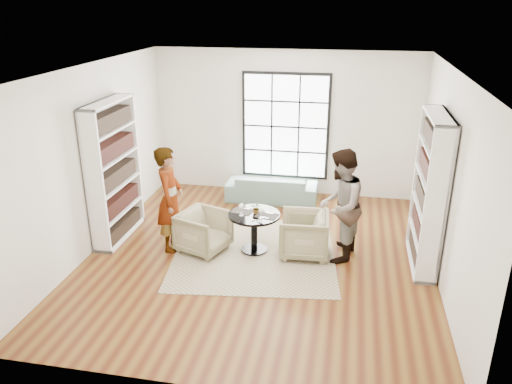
% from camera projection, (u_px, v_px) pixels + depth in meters
% --- Properties ---
extents(ground, '(6.00, 6.00, 0.00)m').
position_uv_depth(ground, '(259.00, 256.00, 8.15)').
color(ground, brown).
extents(room_shell, '(6.00, 6.01, 6.00)m').
position_uv_depth(room_shell, '(265.00, 173.00, 8.18)').
color(room_shell, silver).
rests_on(room_shell, ground).
extents(rug, '(2.91, 2.91, 0.01)m').
position_uv_depth(rug, '(255.00, 253.00, 8.25)').
color(rug, tan).
rests_on(rug, ground).
extents(pedestal_table, '(0.84, 0.84, 0.68)m').
position_uv_depth(pedestal_table, '(254.00, 224.00, 8.15)').
color(pedestal_table, black).
rests_on(pedestal_table, ground).
extents(sofa, '(1.87, 0.76, 0.54)m').
position_uv_depth(sofa, '(272.00, 188.00, 10.32)').
color(sofa, slate).
rests_on(sofa, ground).
extents(armchair_left, '(0.95, 0.94, 0.69)m').
position_uv_depth(armchair_left, '(204.00, 232.00, 8.23)').
color(armchair_left, tan).
rests_on(armchair_left, ground).
extents(armchair_right, '(0.83, 0.80, 0.71)m').
position_uv_depth(armchair_right, '(304.00, 235.00, 8.09)').
color(armchair_right, tan).
rests_on(armchair_right, ground).
extents(person_left, '(0.50, 0.69, 1.76)m').
position_uv_depth(person_left, '(170.00, 199.00, 8.13)').
color(person_left, gray).
rests_on(person_left, ground).
extents(person_right, '(0.83, 0.99, 1.82)m').
position_uv_depth(person_right, '(340.00, 206.00, 7.79)').
color(person_right, gray).
rests_on(person_right, ground).
extents(placemat_left, '(0.39, 0.33, 0.01)m').
position_uv_depth(placemat_left, '(242.00, 211.00, 8.18)').
color(placemat_left, '#2A2724').
rests_on(placemat_left, pedestal_table).
extents(placemat_right, '(0.39, 0.33, 0.01)m').
position_uv_depth(placemat_right, '(267.00, 216.00, 8.01)').
color(placemat_right, '#2A2724').
rests_on(placemat_right, pedestal_table).
extents(cutlery_left, '(0.19, 0.25, 0.01)m').
position_uv_depth(cutlery_left, '(242.00, 211.00, 8.18)').
color(cutlery_left, silver).
rests_on(cutlery_left, placemat_left).
extents(cutlery_right, '(0.19, 0.25, 0.01)m').
position_uv_depth(cutlery_right, '(267.00, 215.00, 8.01)').
color(cutlery_right, silver).
rests_on(cutlery_right, placemat_right).
extents(wine_glass_left, '(0.09, 0.09, 0.21)m').
position_uv_depth(wine_glass_left, '(241.00, 207.00, 7.97)').
color(wine_glass_left, silver).
rests_on(wine_glass_left, pedestal_table).
extents(wine_glass_right, '(0.08, 0.08, 0.17)m').
position_uv_depth(wine_glass_right, '(261.00, 211.00, 7.88)').
color(wine_glass_right, silver).
rests_on(wine_glass_right, pedestal_table).
extents(flower_centerpiece, '(0.21, 0.19, 0.19)m').
position_uv_depth(flower_centerpiece, '(256.00, 208.00, 8.06)').
color(flower_centerpiece, gray).
rests_on(flower_centerpiece, pedestal_table).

